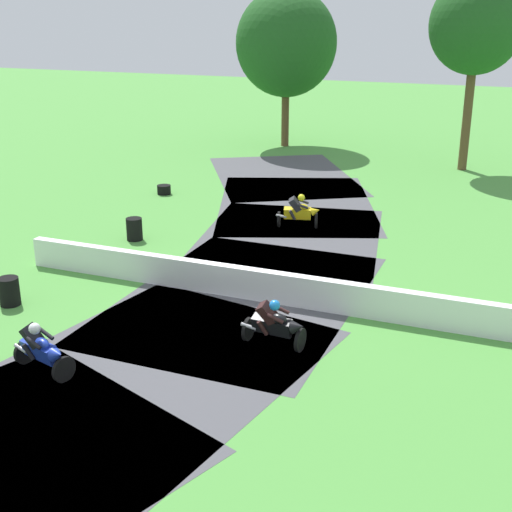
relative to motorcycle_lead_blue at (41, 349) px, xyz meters
name	(u,v)px	position (x,y,z in m)	size (l,w,h in m)	color
ground_plane	(243,297)	(2.54, 5.76, -0.64)	(120.00, 120.00, 0.00)	#4C933D
track_asphalt	(187,288)	(0.71, 5.78, -0.64)	(12.87, 40.49, 0.01)	#47474C
safety_barrier	(453,314)	(8.37, 5.68, -0.19)	(0.30, 26.05, 0.90)	white
motorcycle_lead_blue	(41,349)	(0.00, 0.00, 0.00)	(1.69, 1.12, 1.43)	black
motorcycle_chase_black	(275,324)	(4.44, 3.13, -0.01)	(1.70, 0.88, 1.43)	black
motorcycle_trailing_yellow	(299,212)	(2.02, 12.57, 0.00)	(1.72, 1.07, 1.43)	black
tire_stack_mid_a	(9,291)	(-3.33, 2.89, -0.24)	(0.57, 0.57, 0.80)	black
tire_stack_mid_b	(134,229)	(-3.03, 9.14, -0.24)	(0.57, 0.57, 0.80)	black
tire_stack_far	(164,190)	(-5.11, 15.18, -0.44)	(0.60, 0.60, 0.40)	black
tree_far_left	(286,43)	(-3.78, 27.76, 5.21)	(5.74, 5.74, 8.89)	brown
tree_far_right	(476,26)	(6.70, 25.04, 6.33)	(4.46, 4.46, 9.36)	brown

